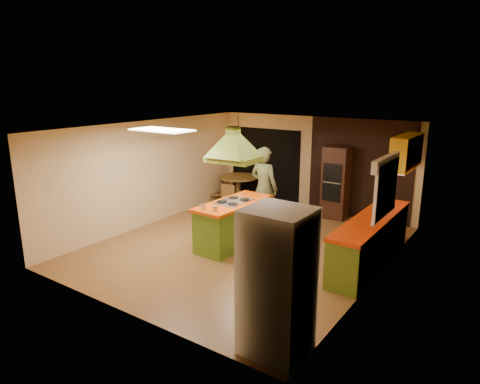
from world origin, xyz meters
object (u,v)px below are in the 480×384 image
Objects in this scene: refrigerator at (277,283)px; man at (264,188)px; canister_large at (389,197)px; kitchen_island at (233,223)px; wall_oven at (336,182)px; dining_table at (238,184)px.

man is at bearing 123.70° from refrigerator.
kitchen_island is at bearing -144.65° from canister_large.
refrigerator is 1.05× the size of wall_oven.
man reaches higher than refrigerator.
dining_table is at bearing 124.46° from kitchen_island.
man reaches higher than wall_oven.
wall_oven is at bearing 72.62° from kitchen_island.
refrigerator is 6.89m from dining_table.
kitchen_island reaches higher than dining_table.
dining_table is (-1.67, 1.35, -0.41)m from man.
kitchen_island is 3.21m from wall_oven.
man is at bearing 93.69° from kitchen_island.
wall_oven reaches higher than kitchen_island.
wall_oven reaches higher than dining_table.
man reaches higher than kitchen_island.
man reaches higher than canister_large.
canister_large reaches higher than kitchen_island.
man is at bearing -39.00° from dining_table.
kitchen_island is at bearing -111.49° from wall_oven.
kitchen_island is at bearing 134.05° from refrigerator.
wall_oven is at bearing 7.57° from dining_table.
man is 1.82× the size of dining_table.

